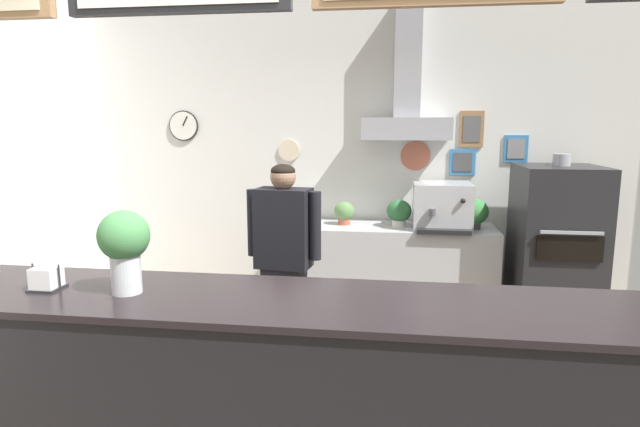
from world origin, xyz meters
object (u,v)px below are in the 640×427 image
at_px(basil_vase, 124,246).
at_px(napkin_holder, 47,279).
at_px(espresso_machine, 442,206).
at_px(potted_sage, 399,212).
at_px(pizza_oven, 555,252).
at_px(potted_rosemary, 344,212).
at_px(shop_worker, 284,269).
at_px(potted_thyme, 474,212).

bearing_deg(basil_vase, napkin_holder, -179.65).
distance_m(espresso_machine, potted_sage, 0.38).
bearing_deg(pizza_oven, potted_rosemary, 174.19).
bearing_deg(basil_vase, shop_worker, 73.20).
relative_size(espresso_machine, potted_thyme, 2.07).
bearing_deg(basil_vase, potted_sage, 66.22).
bearing_deg(potted_rosemary, potted_thyme, -1.10).
bearing_deg(pizza_oven, potted_thyme, 166.17).
relative_size(potted_rosemary, napkin_holder, 1.61).
relative_size(shop_worker, potted_thyme, 5.74).
height_order(shop_worker, espresso_machine, shop_worker).
distance_m(espresso_machine, potted_rosemary, 0.88).
relative_size(potted_rosemary, potted_thyme, 0.79).
bearing_deg(potted_thyme, basil_vase, -124.19).
height_order(shop_worker, potted_rosemary, shop_worker).
xyz_separation_m(shop_worker, potted_thyme, (1.44, 1.37, 0.20)).
bearing_deg(basil_vase, potted_rosemary, 75.94).
bearing_deg(espresso_machine, potted_rosemary, 177.73).
xyz_separation_m(pizza_oven, potted_sage, (-1.32, 0.14, 0.29)).
bearing_deg(shop_worker, napkin_holder, 67.35).
bearing_deg(shop_worker, potted_thyme, -129.03).
height_order(potted_sage, napkin_holder, napkin_holder).
bearing_deg(potted_sage, shop_worker, -120.10).
height_order(shop_worker, napkin_holder, shop_worker).
relative_size(pizza_oven, basil_vase, 4.33).
bearing_deg(napkin_holder, pizza_oven, 41.54).
distance_m(potted_sage, napkin_holder, 3.12).
relative_size(shop_worker, napkin_holder, 11.70).
xyz_separation_m(potted_sage, basil_vase, (-1.19, -2.70, 0.27)).
height_order(shop_worker, potted_thyme, shop_worker).
xyz_separation_m(shop_worker, espresso_machine, (1.16, 1.36, 0.25)).
bearing_deg(potted_rosemary, shop_worker, -101.33).
bearing_deg(shop_worker, espresso_machine, -123.08).
relative_size(pizza_oven, espresso_machine, 2.80).
height_order(espresso_machine, napkin_holder, espresso_machine).
relative_size(napkin_holder, basil_vase, 0.37).
bearing_deg(espresso_machine, basil_vase, -120.05).
height_order(shop_worker, basil_vase, shop_worker).
bearing_deg(napkin_holder, basil_vase, 0.35).
xyz_separation_m(shop_worker, potted_sage, (0.78, 1.35, 0.19)).
bearing_deg(pizza_oven, potted_sage, 173.81).
bearing_deg(pizza_oven, espresso_machine, 170.93).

